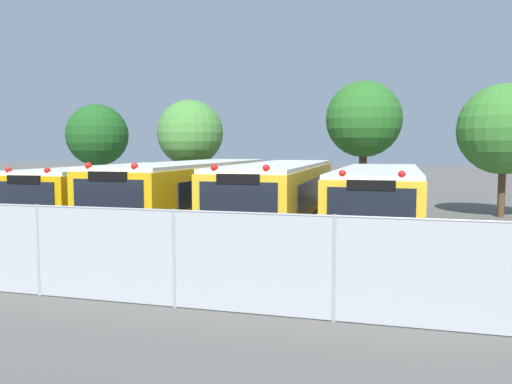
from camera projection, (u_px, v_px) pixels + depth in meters
The scene contains 11 objects.
ground_plane at pixel (239, 236), 18.25m from camera, with size 160.00×160.00×0.00m, color #595651.
school_bus_0 at pixel (115, 195), 19.46m from camera, with size 2.56×10.18×2.59m.
school_bus_1 at pixel (193, 195), 18.41m from camera, with size 2.67×11.20×2.77m.
school_bus_2 at pixel (280, 198), 17.49m from camera, with size 2.68×10.83×2.75m.
school_bus_3 at pixel (379, 201), 16.97m from camera, with size 2.69×10.00×2.60m.
tree_0 at pixel (99, 135), 30.40m from camera, with size 3.64×3.64×5.73m.
tree_1 at pixel (190, 134), 26.20m from camera, with size 3.39×3.39×5.61m.
tree_2 at pixel (366, 118), 26.25m from camera, with size 3.91×3.91×6.58m.
tree_3 at pixel (500, 131), 23.10m from camera, with size 4.08×4.08×6.03m.
chainlink_fence at pixel (104, 253), 10.41m from camera, with size 15.64×0.07×1.96m.
traffic_cone at pixel (156, 268), 12.10m from camera, with size 0.48×0.48×0.64m, color #EA5914.
Camera 1 is at (5.33, -17.25, 3.13)m, focal length 35.96 mm.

